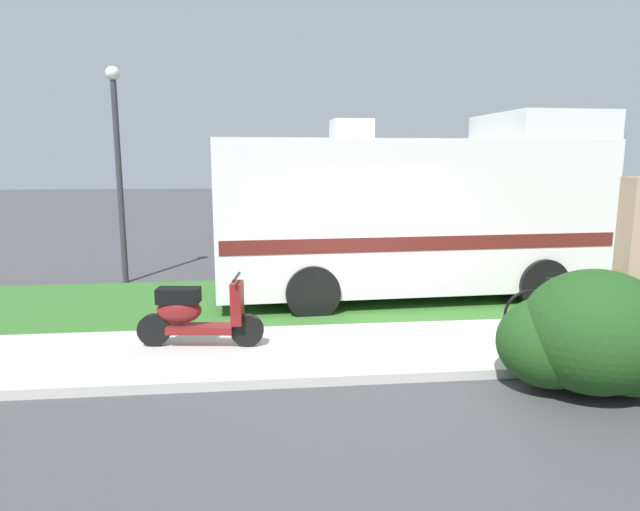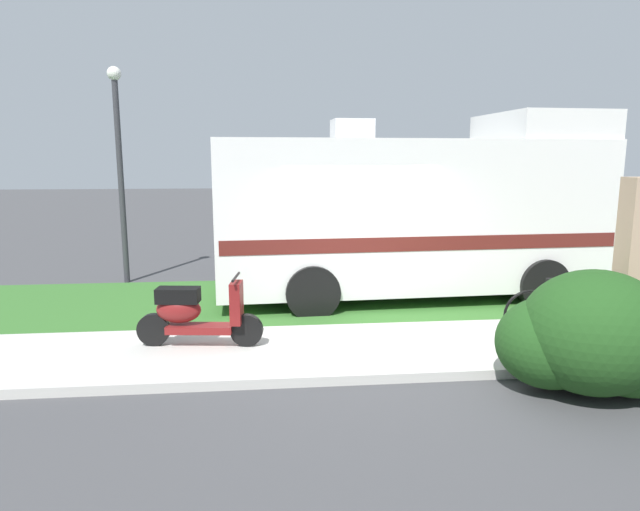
% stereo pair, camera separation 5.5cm
% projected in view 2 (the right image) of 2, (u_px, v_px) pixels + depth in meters
% --- Properties ---
extents(ground_plane, '(80.00, 80.00, 0.00)m').
position_uv_depth(ground_plane, '(367.00, 327.00, 8.58)').
color(ground_plane, '#424244').
extents(sidewalk, '(24.00, 2.00, 0.12)m').
position_uv_depth(sidewalk, '(383.00, 350.00, 7.39)').
color(sidewalk, beige).
rests_on(sidewalk, ground).
extents(grass_strip, '(24.00, 3.40, 0.08)m').
position_uv_depth(grass_strip, '(352.00, 300.00, 10.04)').
color(grass_strip, '#336628').
rests_on(grass_strip, ground).
extents(motorhome_rv, '(7.02, 2.78, 3.43)m').
position_uv_depth(motorhome_rv, '(412.00, 212.00, 10.12)').
color(motorhome_rv, silver).
rests_on(motorhome_rv, ground).
extents(scooter, '(1.70, 0.52, 0.97)m').
position_uv_depth(scooter, '(195.00, 313.00, 7.30)').
color(scooter, black).
rests_on(scooter, ground).
extents(bicycle, '(1.76, 0.52, 0.91)m').
position_uv_depth(bicycle, '(565.00, 311.00, 7.61)').
color(bicycle, black).
rests_on(bicycle, ground).
extents(pickup_truck_near, '(5.22, 2.24, 1.84)m').
position_uv_depth(pickup_truck_near, '(460.00, 220.00, 14.54)').
color(pickup_truck_near, '#1E2328').
rests_on(pickup_truck_near, ground).
extents(pickup_truck_far, '(5.81, 2.45, 1.88)m').
position_uv_depth(pickup_truck_far, '(447.00, 209.00, 17.48)').
color(pickup_truck_far, '#1E478C').
rests_on(pickup_truck_far, ground).
extents(bush_by_porch, '(1.95, 1.46, 1.38)m').
position_uv_depth(bush_by_porch, '(590.00, 338.00, 6.03)').
color(bush_by_porch, '#1E4719').
rests_on(bush_by_porch, ground).
extents(street_lamp_post, '(0.28, 0.28, 4.42)m').
position_uv_depth(street_lamp_post, '(119.00, 155.00, 11.19)').
color(street_lamp_post, '#333338').
rests_on(street_lamp_post, ground).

